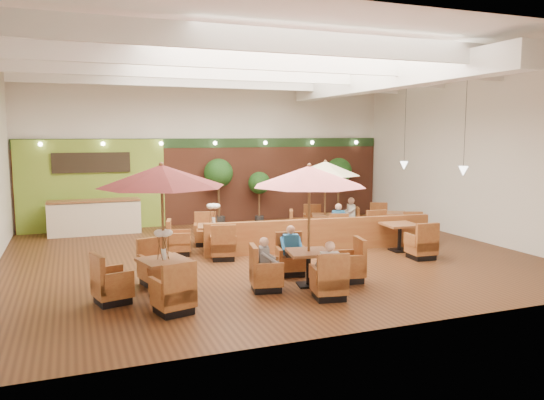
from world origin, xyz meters
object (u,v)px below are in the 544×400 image
diner_0 (329,264)px  service_counter (95,217)px  table_5 (394,224)px  topiary_0 (219,176)px  table_0 (159,202)px  table_1 (309,204)px  topiary_1 (259,185)px  diner_4 (349,212)px  table_3 (205,237)px  topiary_2 (339,173)px  diner_1 (291,245)px  diner_2 (266,258)px  booth_divider (321,235)px  table_4 (400,238)px  table_2 (325,184)px  diner_3 (338,218)px

diner_0 → service_counter: bearing=129.9°
table_5 → topiary_0: topiary_0 is taller
table_0 → table_1: table_0 is taller
topiary_1 → diner_4: 3.96m
table_3 → table_5: (6.72, 0.52, -0.10)m
table_3 → topiary_2: size_ratio=1.14×
table_5 → diner_0: (-5.33, -5.62, 0.39)m
table_1 → diner_0: table_1 is taller
table_0 → diner_1: table_0 is taller
diner_2 → diner_0: bearing=59.2°
table_5 → diner_0: bearing=-108.9°
table_3 → diner_4: (5.26, 1.02, 0.30)m
service_counter → diner_1: diner_1 is taller
diner_1 → booth_divider: bearing=-119.2°
table_5 → topiary_1: bearing=157.4°
service_counter → diner_4: 8.65m
table_3 → topiary_0: size_ratio=1.12×
table_1 → diner_4: 6.51m
service_counter → table_4: service_counter is taller
table_1 → diner_2: (-1.01, 0.00, -1.14)m
topiary_2 → diner_0: (-5.20, -9.43, -1.07)m
topiary_2 → booth_divider: bearing=-122.3°
table_2 → topiary_0: bearing=151.4°
table_1 → topiary_2: table_1 is taller
table_0 → diner_3: table_0 is taller
diner_1 → diner_4: diner_4 is taller
booth_divider → diner_4: 2.84m
diner_2 → diner_3: 5.75m
table_1 → diner_1: size_ratio=3.74×
service_counter → topiary_2: size_ratio=1.23×
booth_divider → table_1: size_ratio=2.46×
table_3 → table_4: table_3 is taller
topiary_0 → diner_1: topiary_0 is taller
table_3 → table_4: bearing=-5.6°
table_1 → topiary_2: 9.89m
table_3 → topiary_1: topiary_1 is taller
service_counter → diner_2: bearing=-68.8°
booth_divider → table_2: bearing=66.9°
topiary_1 → diner_0: (-1.80, -9.43, -0.72)m
service_counter → booth_divider: bearing=-40.0°
table_5 → diner_2: size_ratio=3.73×
service_counter → table_1: 9.32m
service_counter → table_1: size_ratio=1.08×
table_0 → topiary_2: size_ratio=1.19×
topiary_0 → diner_2: topiary_0 is taller
table_2 → topiary_0: table_2 is taller
table_3 → diner_0: size_ratio=3.65×
table_4 → topiary_0: bearing=126.1°
service_counter → table_0: table_0 is taller
table_4 → table_2: bearing=114.6°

